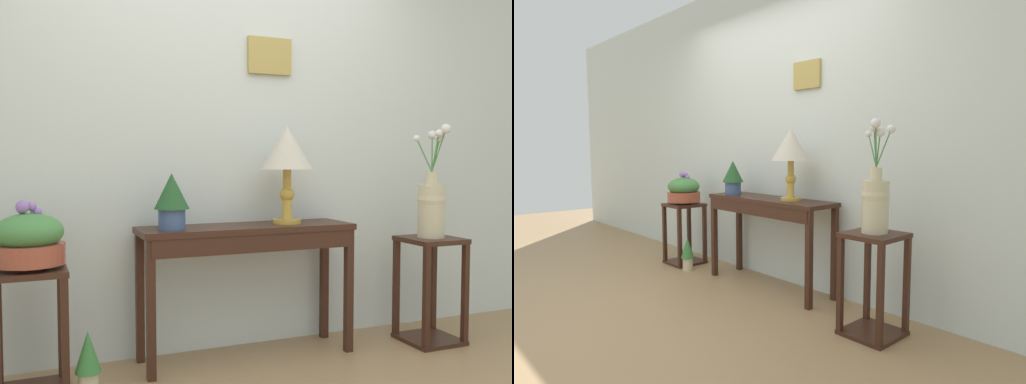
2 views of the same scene
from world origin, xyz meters
TOP-DOWN VIEW (x-y plane):
  - ground_plane at (0.00, 0.00)m, footprint 12.00×12.00m
  - back_wall_with_art at (0.00, 1.46)m, footprint 9.00×0.13m
  - console_table at (0.11, 1.16)m, footprint 1.27×0.36m
  - table_lamp at (0.37, 1.19)m, footprint 0.31×0.31m
  - potted_plant_on_console at (-0.34, 1.15)m, footprint 0.19×0.19m
  - pedestal_stand_left at (-1.07, 1.07)m, footprint 0.34×0.34m
  - planter_bowl_wide_left at (-1.07, 1.07)m, footprint 0.34×0.34m
  - pedestal_stand_right at (1.30, 1.01)m, footprint 0.34×0.34m
  - flower_vase_tall_right at (1.30, 1.00)m, footprint 0.20×0.20m
  - potted_plant_floor at (-0.82, 0.94)m, footprint 0.13×0.13m

SIDE VIEW (x-z plane):
  - ground_plane at x=0.00m, z-range -0.01..0.00m
  - potted_plant_floor at x=-0.82m, z-range 0.02..0.35m
  - pedestal_stand_left at x=-1.07m, z-range 0.00..0.64m
  - pedestal_stand_right at x=1.30m, z-range 0.00..0.67m
  - console_table at x=0.11m, z-range 0.27..1.06m
  - planter_bowl_wide_left at x=-1.07m, z-range 0.61..0.94m
  - flower_vase_tall_right at x=1.30m, z-range 0.54..1.25m
  - potted_plant_on_console at x=-0.34m, z-range 0.80..1.11m
  - table_lamp at x=0.37m, z-range 0.92..1.50m
  - back_wall_with_art at x=0.00m, z-range 0.00..2.80m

